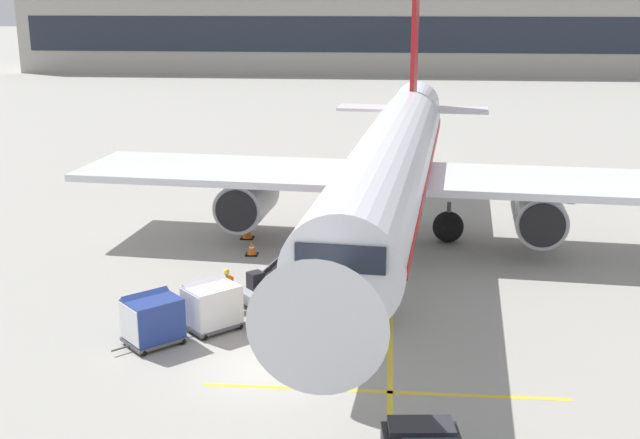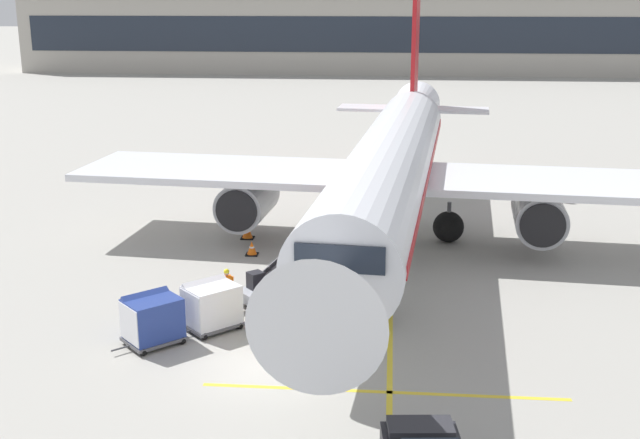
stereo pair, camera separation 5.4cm
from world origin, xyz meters
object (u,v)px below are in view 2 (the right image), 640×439
object	(u,v)px
safety_cone_wingtip	(247,231)
belt_loader	(283,280)
parked_airplane	(391,168)
safety_cone_engine_keepout	(252,248)
baggage_cart_second	(152,318)
ground_crew_marshaller	(195,303)
ground_crew_by_carts	(205,297)
baggage_cart_lead	(211,305)
ground_crew_by_loader	(227,286)
ground_crew_wingwalker	(258,315)

from	to	relation	value
safety_cone_wingtip	belt_loader	bearing A→B (deg)	-70.49
parked_airplane	safety_cone_wingtip	bearing A→B (deg)	177.86
safety_cone_engine_keepout	baggage_cart_second	bearing A→B (deg)	-99.82
ground_crew_marshaller	safety_cone_engine_keepout	distance (m)	9.14
ground_crew_by_carts	ground_crew_marshaller	xyz separation A→B (m)	(-0.26, -0.65, 0.00)
parked_airplane	belt_loader	distance (m)	10.05
belt_loader	safety_cone_wingtip	bearing A→B (deg)	109.51
ground_crew_by_carts	safety_cone_engine_keepout	xyz separation A→B (m)	(0.40, 8.44, -0.66)
baggage_cart_lead	baggage_cart_second	xyz separation A→B (m)	(-1.87, -1.54, 0.00)
baggage_cart_second	ground_crew_by_loader	size ratio (longest dim) A/B	1.46
ground_crew_wingwalker	safety_cone_wingtip	xyz separation A→B (m)	(-2.70, 12.85, -0.62)
baggage_cart_second	ground_crew_marshaller	world-z (taller)	baggage_cart_second
ground_crew_by_carts	safety_cone_wingtip	bearing A→B (deg)	91.58
parked_airplane	ground_crew_marshaller	xyz separation A→B (m)	(-7.45, -11.57, -3.03)
baggage_cart_lead	safety_cone_wingtip	bearing A→B (deg)	93.46
belt_loader	ground_crew_by_loader	world-z (taller)	belt_loader
ground_crew_by_carts	ground_crew_wingwalker	bearing A→B (deg)	-34.58
belt_loader	ground_crew_marshaller	bearing A→B (deg)	-134.69
parked_airplane	baggage_cart_lead	bearing A→B (deg)	-120.14
safety_cone_engine_keepout	ground_crew_by_loader	bearing A→B (deg)	-88.29
baggage_cart_lead	ground_crew_by_loader	world-z (taller)	baggage_cart_lead
baggage_cart_lead	ground_crew_wingwalker	distance (m)	2.17
ground_crew_wingwalker	safety_cone_engine_keepout	bearing A→B (deg)	101.16
ground_crew_wingwalker	ground_crew_marshaller	bearing A→B (deg)	159.41
parked_airplane	ground_crew_by_carts	bearing A→B (deg)	-123.41
parked_airplane	ground_crew_by_carts	size ratio (longest dim) A/B	24.65
ground_crew_marshaller	ground_crew_wingwalker	size ratio (longest dim) A/B	1.00
ground_crew_by_carts	safety_cone_engine_keepout	world-z (taller)	ground_crew_by_carts
parked_airplane	safety_cone_engine_keepout	world-z (taller)	parked_airplane
baggage_cart_lead	parked_airplane	bearing A→B (deg)	59.86
belt_loader	baggage_cart_second	xyz separation A→B (m)	(-4.25, -4.75, 0.07)
safety_cone_engine_keepout	baggage_cart_lead	bearing A→B (deg)	-89.94
parked_airplane	ground_crew_wingwalker	world-z (taller)	parked_airplane
parked_airplane	ground_crew_marshaller	world-z (taller)	parked_airplane
belt_loader	ground_crew_by_carts	world-z (taller)	belt_loader
baggage_cart_second	parked_airplane	bearing A→B (deg)	56.80
baggage_cart_second	safety_cone_wingtip	xyz separation A→B (m)	(1.15, 13.51, -0.62)
ground_crew_by_loader	ground_crew_wingwalker	world-z (taller)	same
belt_loader	baggage_cart_second	world-z (taller)	belt_loader
belt_loader	ground_crew_by_carts	distance (m)	3.71
ground_crew_by_carts	belt_loader	bearing A→B (deg)	41.00
ground_crew_by_loader	belt_loader	bearing A→B (deg)	27.52
baggage_cart_lead	safety_cone_wingtip	world-z (taller)	baggage_cart_lead
ground_crew_by_carts	safety_cone_wingtip	size ratio (longest dim) A/B	2.24
ground_crew_by_loader	safety_cone_wingtip	size ratio (longest dim) A/B	2.24
safety_cone_wingtip	safety_cone_engine_keepout	bearing A→B (deg)	-75.51
baggage_cart_lead	ground_crew_by_loader	xyz separation A→B (m)	(0.20, 2.07, -0.00)
parked_airplane	safety_cone_wingtip	world-z (taller)	parked_airplane
parked_airplane	ground_crew_by_loader	xyz separation A→B (m)	(-6.58, -9.62, -3.03)
ground_crew_wingwalker	safety_cone_engine_keepout	world-z (taller)	ground_crew_wingwalker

